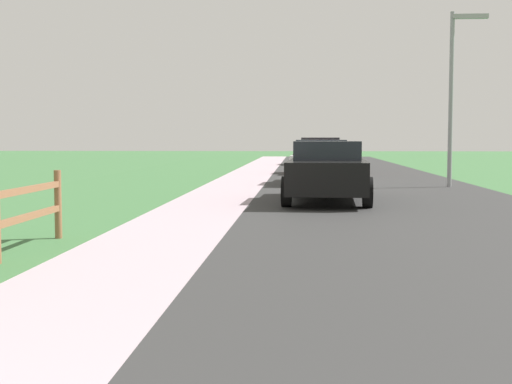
# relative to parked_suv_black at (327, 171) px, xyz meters

# --- Properties ---
(ground_plane) EXTENTS (120.00, 120.00, 0.00)m
(ground_plane) POSITION_rel_parked_suv_black_xyz_m (-1.88, 7.65, -0.76)
(ground_plane) COLOR #3D6C3C
(road_asphalt) EXTENTS (7.00, 66.00, 0.01)m
(road_asphalt) POSITION_rel_parked_suv_black_xyz_m (1.62, 9.65, -0.75)
(road_asphalt) COLOR #303030
(road_asphalt) RESTS_ON ground
(curb_concrete) EXTENTS (6.00, 66.00, 0.01)m
(curb_concrete) POSITION_rel_parked_suv_black_xyz_m (-4.88, 9.65, -0.75)
(curb_concrete) COLOR #B29DA6
(curb_concrete) RESTS_ON ground
(grass_verge) EXTENTS (5.00, 66.00, 0.00)m
(grass_verge) POSITION_rel_parked_suv_black_xyz_m (-6.38, 9.65, -0.75)
(grass_verge) COLOR #3D6C3C
(grass_verge) RESTS_ON ground
(parked_suv_black) EXTENTS (2.20, 4.94, 1.49)m
(parked_suv_black) POSITION_rel_parked_suv_black_xyz_m (0.00, 0.00, 0.00)
(parked_suv_black) COLOR black
(parked_suv_black) RESTS_ON ground
(parked_car_white) EXTENTS (2.34, 4.60, 1.51)m
(parked_car_white) POSITION_rel_parked_suv_black_xyz_m (0.07, 7.03, 0.01)
(parked_car_white) COLOR white
(parked_car_white) RESTS_ON ground
(parked_car_red) EXTENTS (2.34, 4.87, 1.59)m
(parked_car_red) POSITION_rel_parked_suv_black_xyz_m (0.25, 14.34, 0.02)
(parked_car_red) COLOR maroon
(parked_car_red) RESTS_ON ground
(parked_car_beige) EXTENTS (2.17, 4.51, 1.42)m
(parked_car_beige) POSITION_rel_parked_suv_black_xyz_m (-0.05, 24.71, -0.05)
(parked_car_beige) COLOR #C6B793
(parked_car_beige) RESTS_ON ground
(street_lamp) EXTENTS (1.17, 0.20, 5.53)m
(street_lamp) POSITION_rel_parked_suv_black_xyz_m (4.22, 5.42, 2.59)
(street_lamp) COLOR gray
(street_lamp) RESTS_ON ground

